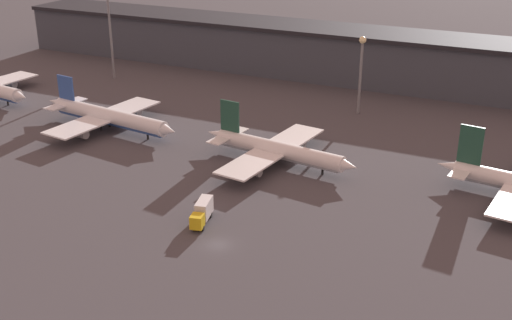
{
  "coord_description": "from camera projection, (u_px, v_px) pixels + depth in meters",
  "views": [
    {
      "loc": [
        45.21,
        -80.37,
        54.29
      ],
      "look_at": [
        -3.67,
        22.31,
        6.0
      ],
      "focal_mm": 45.0,
      "sensor_mm": 36.0,
      "label": 1
    }
  ],
  "objects": [
    {
      "name": "lamp_post_0",
      "position": [
        110.0,
        25.0,
        192.29
      ],
      "size": [
        1.8,
        1.8,
        26.0
      ],
      "color": "slate",
      "rests_on": "ground"
    },
    {
      "name": "terminal_building",
      "position": [
        386.0,
        59.0,
        189.63
      ],
      "size": [
        253.28,
        20.27,
        15.51
      ],
      "color": "#3D424C",
      "rests_on": "ground"
    },
    {
      "name": "airplane_1",
      "position": [
        108.0,
        117.0,
        155.26
      ],
      "size": [
        41.78,
        32.98,
        11.36
      ],
      "rotation": [
        0.0,
        0.0,
        -0.13
      ],
      "color": "white",
      "rests_on": "ground"
    },
    {
      "name": "airplane_2",
      "position": [
        277.0,
        150.0,
        136.23
      ],
      "size": [
        36.79,
        34.11,
        11.87
      ],
      "rotation": [
        0.0,
        0.0,
        -0.13
      ],
      "color": "white",
      "rests_on": "ground"
    },
    {
      "name": "service_vehicle_1",
      "position": [
        202.0,
        212.0,
        112.17
      ],
      "size": [
        3.89,
        8.15,
        3.8
      ],
      "rotation": [
        0.0,
        0.0,
        -1.34
      ],
      "color": "gold",
      "rests_on": "ground"
    },
    {
      "name": "lamp_post_1",
      "position": [
        361.0,
        64.0,
        162.59
      ],
      "size": [
        1.8,
        1.8,
        20.23
      ],
      "color": "slate",
      "rests_on": "ground"
    },
    {
      "name": "ground",
      "position": [
        218.0,
        245.0,
        105.91
      ],
      "size": [
        600.0,
        600.0,
        0.0
      ],
      "primitive_type": "plane",
      "color": "#423F44"
    }
  ]
}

